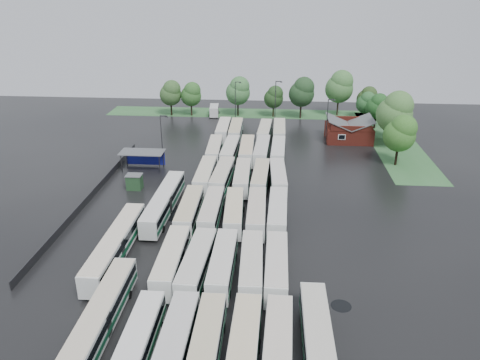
# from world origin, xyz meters

# --- Properties ---
(ground) EXTENTS (160.00, 160.00, 0.00)m
(ground) POSITION_xyz_m (0.00, 0.00, 0.00)
(ground) COLOR black
(ground) RESTS_ON ground
(brick_building) EXTENTS (10.07, 8.60, 5.39)m
(brick_building) POSITION_xyz_m (24.00, 42.77, 1.87)
(brick_building) COLOR maroon
(brick_building) RESTS_ON ground
(wash_shed) EXTENTS (8.20, 4.20, 3.58)m
(wash_shed) POSITION_xyz_m (-17.20, 22.02, 2.99)
(wash_shed) COLOR #2D2D30
(wash_shed) RESTS_ON ground
(utility_hut) EXTENTS (2.70, 2.20, 2.62)m
(utility_hut) POSITION_xyz_m (-16.20, 12.60, 1.32)
(utility_hut) COLOR #1D3E20
(utility_hut) RESTS_ON ground
(grass_strip_north) EXTENTS (80.00, 10.00, 0.01)m
(grass_strip_north) POSITION_xyz_m (2.00, 64.80, 0.01)
(grass_strip_north) COLOR #316533
(grass_strip_north) RESTS_ON ground
(grass_strip_east) EXTENTS (10.00, 50.00, 0.01)m
(grass_strip_east) POSITION_xyz_m (34.00, 42.80, 0.01)
(grass_strip_east) COLOR #316533
(grass_strip_east) RESTS_ON ground
(west_fence) EXTENTS (0.10, 50.00, 1.20)m
(west_fence) POSITION_xyz_m (-22.20, 8.00, 0.60)
(west_fence) COLOR #2D2D30
(west_fence) RESTS_ON ground
(bus_r0c0) EXTENTS (2.65, 12.04, 3.35)m
(bus_r0c0) POSITION_xyz_m (-4.52, -25.95, 1.84)
(bus_r0c0) COLOR silver
(bus_r0c0) RESTS_ON ground
(bus_r0c1) EXTENTS (2.66, 12.41, 3.45)m
(bus_r0c1) POSITION_xyz_m (-1.01, -26.10, 1.90)
(bus_r0c1) COLOR silver
(bus_r0c1) RESTS_ON ground
(bus_r0c2) EXTENTS (2.63, 11.99, 3.33)m
(bus_r0c2) POSITION_xyz_m (1.88, -25.78, 1.83)
(bus_r0c2) COLOR silver
(bus_r0c2) RESTS_ON ground
(bus_r0c3) EXTENTS (2.85, 12.49, 3.47)m
(bus_r0c3) POSITION_xyz_m (5.36, -26.01, 1.91)
(bus_r0c3) COLOR silver
(bus_r0c3) RESTS_ON ground
(bus_r0c4) EXTENTS (2.95, 12.26, 3.39)m
(bus_r0c4) POSITION_xyz_m (8.45, -25.77, 1.87)
(bus_r0c4) COLOR silver
(bus_r0c4) RESTS_ON ground
(bus_r1c0) EXTENTS (2.87, 12.57, 3.49)m
(bus_r1c0) POSITION_xyz_m (-4.36, -12.23, 1.92)
(bus_r1c0) COLOR silver
(bus_r1c0) RESTS_ON ground
(bus_r1c1) EXTENTS (3.22, 12.68, 3.50)m
(bus_r1c1) POSITION_xyz_m (-1.20, -12.64, 1.92)
(bus_r1c1) COLOR silver
(bus_r1c1) RESTS_ON ground
(bus_r1c2) EXTENTS (2.65, 12.31, 3.43)m
(bus_r1c2) POSITION_xyz_m (1.87, -12.42, 1.88)
(bus_r1c2) COLOR silver
(bus_r1c2) RESTS_ON ground
(bus_r1c3) EXTENTS (2.96, 12.29, 3.40)m
(bus_r1c3) POSITION_xyz_m (5.30, -12.47, 1.87)
(bus_r1c3) COLOR silver
(bus_r1c3) RESTS_ON ground
(bus_r1c4) EXTENTS (2.66, 12.29, 3.42)m
(bus_r1c4) POSITION_xyz_m (8.23, -12.55, 1.88)
(bus_r1c4) COLOR silver
(bus_r1c4) RESTS_ON ground
(bus_r2c0) EXTENTS (2.83, 12.43, 3.45)m
(bus_r2c0) POSITION_xyz_m (-4.58, 1.24, 1.90)
(bus_r2c0) COLOR silver
(bus_r2c0) RESTS_ON ground
(bus_r2c1) EXTENTS (2.59, 12.02, 3.34)m
(bus_r2c1) POSITION_xyz_m (-1.37, 1.52, 1.84)
(bus_r2c1) COLOR silver
(bus_r2c1) RESTS_ON ground
(bus_r2c2) EXTENTS (3.14, 12.12, 3.34)m
(bus_r2c2) POSITION_xyz_m (1.96, 1.34, 1.84)
(bus_r2c2) COLOR silver
(bus_r2c2) RESTS_ON ground
(bus_r2c3) EXTENTS (2.81, 12.36, 3.43)m
(bus_r2c3) POSITION_xyz_m (5.25, 1.32, 1.89)
(bus_r2c3) COLOR silver
(bus_r2c3) RESTS_ON ground
(bus_r2c4) EXTENTS (2.91, 12.51, 3.47)m
(bus_r2c4) POSITION_xyz_m (8.31, 1.50, 1.91)
(bus_r2c4) COLOR silver
(bus_r2c4) RESTS_ON ground
(bus_r3c0) EXTENTS (2.71, 12.43, 3.46)m
(bus_r3c0) POSITION_xyz_m (-4.26, 14.82, 1.90)
(bus_r3c0) COLOR silver
(bus_r3c0) RESTS_ON ground
(bus_r3c1) EXTENTS (3.22, 12.54, 3.46)m
(bus_r3c1) POSITION_xyz_m (-1.25, 14.72, 1.90)
(bus_r3c1) COLOR silver
(bus_r3c1) RESTS_ON ground
(bus_r3c2) EXTENTS (2.81, 12.10, 3.36)m
(bus_r3c2) POSITION_xyz_m (2.17, 14.70, 1.85)
(bus_r3c2) COLOR silver
(bus_r3c2) RESTS_ON ground
(bus_r3c3) EXTENTS (2.95, 12.10, 3.35)m
(bus_r3c3) POSITION_xyz_m (5.31, 14.77, 1.84)
(bus_r3c3) COLOR silver
(bus_r3c3) RESTS_ON ground
(bus_r3c4) EXTENTS (3.15, 12.26, 3.38)m
(bus_r3c4) POSITION_xyz_m (8.31, 15.02, 1.86)
(bus_r3c4) COLOR silver
(bus_r3c4) RESTS_ON ground
(bus_r4c0) EXTENTS (3.06, 12.16, 3.36)m
(bus_r4c0) POSITION_xyz_m (-4.44, 28.43, 1.85)
(bus_r4c0) COLOR silver
(bus_r4c0) RESTS_ON ground
(bus_r4c1) EXTENTS (2.95, 12.34, 3.42)m
(bus_r4c1) POSITION_xyz_m (-1.24, 28.06, 1.88)
(bus_r4c1) COLOR silver
(bus_r4c1) RESTS_ON ground
(bus_r4c2) EXTENTS (2.83, 12.43, 3.45)m
(bus_r4c2) POSITION_xyz_m (2.07, 28.42, 1.90)
(bus_r4c2) COLOR silver
(bus_r4c2) RESTS_ON ground
(bus_r4c3) EXTENTS (3.08, 12.56, 3.47)m
(bus_r4c3) POSITION_xyz_m (5.04, 28.54, 1.91)
(bus_r4c3) COLOR silver
(bus_r4c3) RESTS_ON ground
(bus_r4c4) EXTENTS (2.93, 12.32, 3.41)m
(bus_r4c4) POSITION_xyz_m (8.29, 28.38, 1.88)
(bus_r4c4) COLOR silver
(bus_r4c4) RESTS_ON ground
(bus_r5c0) EXTENTS (2.83, 12.30, 3.41)m
(bus_r5c0) POSITION_xyz_m (-4.22, 42.29, 1.88)
(bus_r5c0) COLOR silver
(bus_r5c0) RESTS_ON ground
(bus_r5c1) EXTENTS (2.76, 12.24, 3.40)m
(bus_r5c1) POSITION_xyz_m (-1.32, 42.00, 1.87)
(bus_r5c1) COLOR silver
(bus_r5c1) RESTS_ON ground
(bus_r5c3) EXTENTS (3.13, 12.20, 3.37)m
(bus_r5c3) POSITION_xyz_m (5.21, 41.70, 1.85)
(bus_r5c3) COLOR silver
(bus_r5c3) RESTS_ON ground
(bus_r5c4) EXTENTS (2.71, 12.37, 3.44)m
(bus_r5c4) POSITION_xyz_m (8.49, 42.14, 1.89)
(bus_r5c4) COLOR silver
(bus_r5c4) RESTS_ON ground
(artic_bus_west_a) EXTENTS (2.71, 17.93, 3.32)m
(artic_bus_west_a) POSITION_xyz_m (-9.28, -22.97, 1.84)
(artic_bus_west_a) COLOR silver
(artic_bus_west_a) RESTS_ON ground
(artic_bus_west_b) EXTENTS (2.92, 18.50, 3.43)m
(artic_bus_west_b) POSITION_xyz_m (-9.03, 3.93, 1.90)
(artic_bus_west_b) COLOR silver
(artic_bus_west_b) RESTS_ON ground
(artic_bus_west_c) EXTENTS (2.66, 18.66, 3.46)m
(artic_bus_west_c) POSITION_xyz_m (-12.24, -9.18, 1.92)
(artic_bus_west_c) COLOR silver
(artic_bus_west_c) RESTS_ON ground
(artic_bus_east) EXTENTS (2.80, 18.57, 3.44)m
(artic_bus_east) POSITION_xyz_m (12.15, -26.62, 1.91)
(artic_bus_east) COLOR silver
(artic_bus_east) RESTS_ON ground
(minibus) EXTENTS (2.77, 6.21, 2.63)m
(minibus) POSITION_xyz_m (-8.84, 61.70, 1.46)
(minibus) COLOR silver
(minibus) RESTS_ON ground
(tree_north_0) EXTENTS (5.73, 5.73, 9.50)m
(tree_north_0) POSITION_xyz_m (-20.09, 60.92, 6.11)
(tree_north_0) COLOR black
(tree_north_0) RESTS_ON ground
(tree_north_1) EXTENTS (5.45, 5.45, 9.03)m
(tree_north_1) POSITION_xyz_m (-14.71, 61.21, 5.81)
(tree_north_1) COLOR black
(tree_north_1) RESTS_ON ground
(tree_north_2) EXTENTS (6.37, 6.37, 10.54)m
(tree_north_2) POSITION_xyz_m (-2.33, 61.83, 6.78)
(tree_north_2) COLOR black
(tree_north_2) RESTS_ON ground
(tree_north_3) EXTENTS (5.03, 5.03, 8.34)m
(tree_north_3) POSITION_xyz_m (7.02, 61.60, 5.36)
(tree_north_3) COLOR #322517
(tree_north_3) RESTS_ON ground
(tree_north_4) EXTENTS (6.56, 6.56, 10.86)m
(tree_north_4) POSITION_xyz_m (14.21, 60.82, 6.99)
(tree_north_4) COLOR black
(tree_north_4) RESTS_ON ground
(tree_north_5) EXTENTS (7.30, 7.30, 12.09)m
(tree_north_5) POSITION_xyz_m (24.14, 64.47, 7.78)
(tree_north_5) COLOR #32251B
(tree_north_5) RESTS_ON ground
(tree_north_6) EXTENTS (5.11, 5.11, 8.46)m
(tree_north_6) POSITION_xyz_m (31.02, 62.04, 5.44)
(tree_north_6) COLOR #312516
(tree_north_6) RESTS_ON ground
(tree_east_0) EXTENTS (6.12, 6.12, 10.14)m
(tree_east_0) POSITION_xyz_m (31.35, 27.76, 6.52)
(tree_east_0) COLOR black
(tree_east_0) RESTS_ON ground
(tree_east_1) EXTENTS (7.51, 7.51, 12.44)m
(tree_east_1) POSITION_xyz_m (32.53, 38.12, 8.01)
(tree_east_1) COLOR black
(tree_east_1) RESTS_ON ground
(tree_east_2) EXTENTS (4.86, 4.82, 7.98)m
(tree_east_2) POSITION_xyz_m (32.90, 45.25, 5.13)
(tree_east_2) COLOR black
(tree_east_2) RESTS_ON ground
(tree_east_3) EXTENTS (5.23, 5.23, 8.66)m
(tree_east_3) POSITION_xyz_m (31.86, 52.90, 5.57)
(tree_east_3) COLOR black
(tree_east_3) RESTS_ON ground
(tree_east_4) EXTENTS (4.70, 4.70, 7.78)m
(tree_east_4) POSITION_xyz_m (30.23, 58.78, 5.00)
(tree_east_4) COLOR #311D11
(tree_east_4) RESTS_ON ground
(lamp_post_ne) EXTENTS (1.55, 0.30, 10.05)m
(lamp_post_ne) POSITION_xyz_m (18.78, 39.66, 5.84)
(lamp_post_ne) COLOR #2D2D30
(lamp_post_ne) RESTS_ON ground
(lamp_post_nw) EXTENTS (1.55, 0.30, 10.06)m
(lamp_post_nw) POSITION_xyz_m (-13.71, 23.83, 5.84)
(lamp_post_nw) COLOR #2D2D30
(lamp_post_nw) RESTS_ON ground
(lamp_post_back_w) EXTENTS (1.60, 0.31, 10.39)m
(lamp_post_back_w) POSITION_xyz_m (-2.45, 55.37, 6.03)
(lamp_post_back_w) COLOR #2D2D30
(lamp_post_back_w) RESTS_ON ground
(lamp_post_back_e) EXTENTS (1.68, 0.33, 10.90)m
(lamp_post_back_e) POSITION_xyz_m (7.52, 54.31, 6.33)
(lamp_post_back_e) COLOR #2D2D30
(lamp_post_back_e) RESTS_ON ground
(puddle_0) EXTENTS (6.45, 6.45, 0.01)m
(puddle_0) POSITION_xyz_m (-1.93, -21.81, 0.00)
(puddle_0) COLOR black
(puddle_0) RESTS_ON ground
(puddle_1) EXTENTS (3.57, 3.57, 0.01)m
(puddle_1) POSITION_xyz_m (5.32, -23.67, 0.00)
(puddle_1) COLOR black
(puddle_1) RESTS_ON ground
(puddle_2) EXTENTS (6.39, 6.39, 0.01)m
(puddle_2) POSITION_xyz_m (-6.00, 4.01, 0.00)
(puddle_2) COLOR black
(puddle_2) RESTS_ON ground
(puddle_3) EXTENTS (4.74, 4.74, 0.01)m
(puddle_3) POSITION_xyz_m (5.40, -1.35, 0.00)
(puddle_3) COLOR black
(puddle_3) RESTS_ON ground
(puddle_4) EXTENTS (2.29, 2.29, 0.01)m
(puddle_4) POSITION_xyz_m (15.42, -16.73, 0.00)
(puddle_4) COLOR black
(puddle_4) RESTS_ON ground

